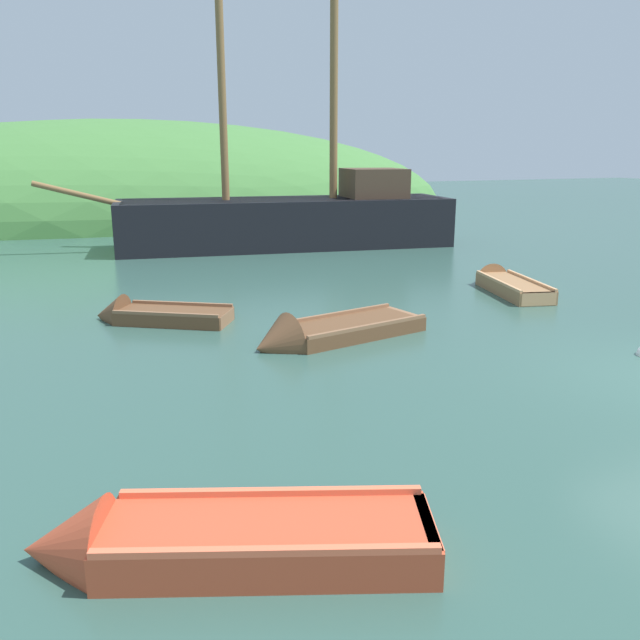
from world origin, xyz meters
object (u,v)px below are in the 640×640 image
Objects in this scene: sailing_ship at (290,228)px; rowboat_outer_left at (152,318)px; rowboat_outer_right at (323,336)px; rowboat_portside at (209,546)px; rowboat_far at (505,286)px.

rowboat_outer_left is (-6.51, -9.58, -0.62)m from sailing_ship.
rowboat_outer_right is (-3.55, -12.32, -0.62)m from sailing_ship.
sailing_ship is 4.93× the size of rowboat_outer_left.
rowboat_outer_left is 0.80× the size of rowboat_portside.
rowboat_outer_right is at bearing -100.27° from rowboat_portside.
rowboat_far is at bearing 113.38° from sailing_ship.
sailing_ship reaches higher than rowboat_outer_left.
sailing_ship is 10.12m from rowboat_far.
rowboat_outer_right is at bearing 125.18° from rowboat_far.
rowboat_far is (2.76, -9.72, -0.60)m from sailing_ship.
rowboat_far is (9.92, 8.80, -0.02)m from rowboat_portside.
sailing_ship is at bearing 28.59° from rowboat_far.
rowboat_portside is at bearing 144.28° from rowboat_far.
rowboat_portside reaches higher than rowboat_far.
sailing_ship is at bearing -118.86° from rowboat_outer_right.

